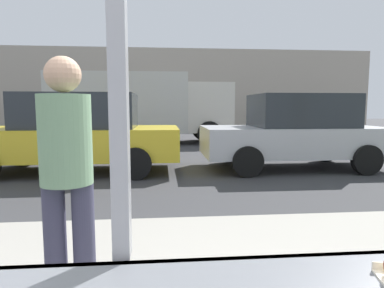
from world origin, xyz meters
The scene contains 7 objects.
ground_plane centered at (0.00, 8.00, 0.00)m, with size 60.00×60.00×0.00m, color #38383A.
sidewalk_strip centered at (0.00, 1.60, 0.05)m, with size 16.00×2.80×0.10m, color #9E998E.
building_facade_far centered at (0.00, 21.26, 2.57)m, with size 28.00×1.20×5.13m, color #A89E8E.
parked_car_yellow centered at (-1.77, 6.56, 0.87)m, with size 4.61×2.03×1.72m.
parked_car_silver centered at (3.19, 6.56, 0.86)m, with size 4.12×1.96×1.71m.
box_truck centered at (-0.70, 12.45, 1.51)m, with size 6.91×2.44×2.70m.
pedestrian centered at (-0.48, 1.23, 1.03)m, with size 0.32×0.32×1.63m.
Camera 1 is at (0.12, -0.90, 1.42)m, focal length 31.26 mm.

